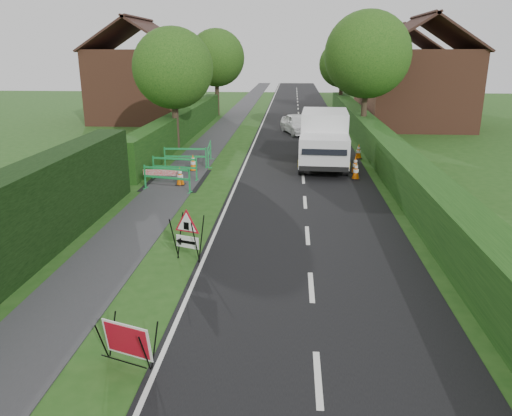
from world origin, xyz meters
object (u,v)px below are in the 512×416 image
object	(u,v)px
red_rect_sign	(127,341)
triangle_sign	(186,231)
hatchback_car	(298,124)
works_van	(324,138)

from	to	relation	value
red_rect_sign	triangle_sign	bearing A→B (deg)	108.32
red_rect_sign	hatchback_car	world-z (taller)	hatchback_car
works_van	red_rect_sign	bearing A→B (deg)	-101.77
works_van	triangle_sign	bearing A→B (deg)	-106.69
triangle_sign	works_van	world-z (taller)	works_van
works_van	hatchback_car	distance (m)	9.94
works_van	hatchback_car	xyz separation A→B (m)	(-1.20, 9.85, -0.70)
red_rect_sign	hatchback_car	distance (m)	26.71
triangle_sign	works_van	xyz separation A→B (m)	(4.30, 12.01, 0.52)
red_rect_sign	works_van	world-z (taller)	works_van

